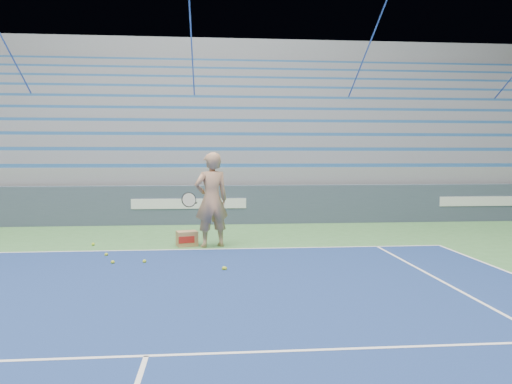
% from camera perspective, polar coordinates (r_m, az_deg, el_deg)
% --- Properties ---
extents(sponsor_barrier, '(30.00, 0.32, 1.10)m').
position_cam_1_polar(sponsor_barrier, '(14.25, -7.61, -1.47)').
color(sponsor_barrier, '#3C495C').
rests_on(sponsor_barrier, ground).
extents(bleachers, '(31.00, 9.15, 7.30)m').
position_cam_1_polar(bleachers, '(19.91, -6.96, 5.29)').
color(bleachers, gray).
rests_on(bleachers, ground).
extents(tennis_player, '(1.03, 0.96, 2.00)m').
position_cam_1_polar(tennis_player, '(10.56, -5.13, -0.89)').
color(tennis_player, tan).
rests_on(tennis_player, ground).
extents(ball_box, '(0.50, 0.43, 0.32)m').
position_cam_1_polar(ball_box, '(10.82, -7.90, -5.29)').
color(ball_box, '#A87F51').
rests_on(ball_box, ground).
extents(tennis_ball_0, '(0.07, 0.07, 0.07)m').
position_cam_1_polar(tennis_ball_0, '(8.48, -3.70, -8.72)').
color(tennis_ball_0, '#B9D02A').
rests_on(tennis_ball_0, ground).
extents(tennis_ball_1, '(0.07, 0.07, 0.07)m').
position_cam_1_polar(tennis_ball_1, '(9.30, -16.06, -7.73)').
color(tennis_ball_1, '#B9D02A').
rests_on(tennis_ball_1, ground).
extents(tennis_ball_2, '(0.07, 0.07, 0.07)m').
position_cam_1_polar(tennis_ball_2, '(8.47, -3.56, -8.72)').
color(tennis_ball_2, '#B9D02A').
rests_on(tennis_ball_2, ground).
extents(tennis_ball_3, '(0.07, 0.07, 0.07)m').
position_cam_1_polar(tennis_ball_3, '(11.32, -18.12, -5.68)').
color(tennis_ball_3, '#B9D02A').
rests_on(tennis_ball_3, ground).
extents(tennis_ball_4, '(0.07, 0.07, 0.07)m').
position_cam_1_polar(tennis_ball_4, '(9.24, -12.63, -7.75)').
color(tennis_ball_4, '#B9D02A').
rests_on(tennis_ball_4, ground).
extents(tennis_ball_5, '(0.07, 0.07, 0.07)m').
position_cam_1_polar(tennis_ball_5, '(10.06, -16.75, -6.86)').
color(tennis_ball_5, '#B9D02A').
rests_on(tennis_ball_5, ground).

